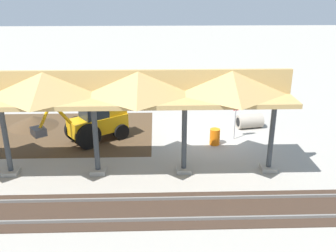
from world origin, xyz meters
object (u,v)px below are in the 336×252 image
Objects in this scene: backhoe at (95,120)px; concrete_pipe at (250,121)px; traffic_barrel at (215,137)px; stop_sign at (236,109)px.

concrete_pipe is (-9.12, -1.74, -0.83)m from backhoe.
backhoe is at bearing -6.20° from traffic_barrel.
stop_sign is 2.75× the size of traffic_barrel.
concrete_pipe is 1.86× the size of traffic_barrel.
traffic_barrel is at bearing 30.41° from stop_sign.
stop_sign is 2.56m from concrete_pipe.
concrete_pipe is 3.52m from traffic_barrel.
traffic_barrel is at bearing 44.28° from concrete_pipe.
stop_sign is 1.48× the size of concrete_pipe.
stop_sign is at bearing -179.98° from backhoe.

